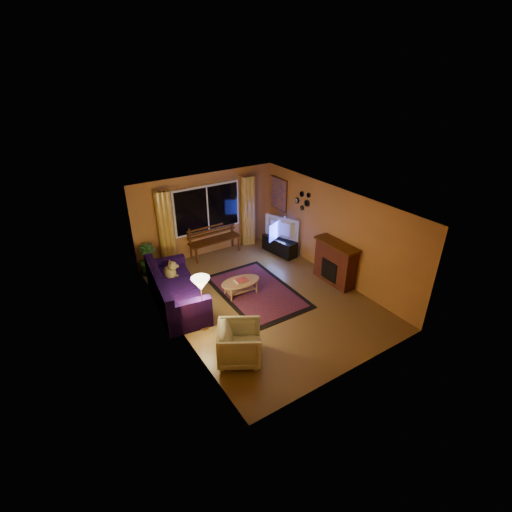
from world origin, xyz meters
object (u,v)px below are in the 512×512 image
sofa (177,288)px  coffee_table (241,287)px  floor_lamp (202,304)px  bench (215,247)px  armchair (240,342)px  tv_console (279,246)px

sofa → coffee_table: (1.54, -0.41, -0.29)m
sofa → coffee_table: 1.62m
sofa → floor_lamp: (0.15, -1.15, 0.17)m
bench → floor_lamp: bearing=-123.3°
floor_lamp → armchair: bearing=-81.7°
bench → coffee_table: bench is taller
sofa → armchair: sofa is taller
floor_lamp → tv_console: (3.57, 2.08, -0.40)m
floor_lamp → coffee_table: bearing=28.1°
sofa → tv_console: 3.84m
armchair → coffee_table: size_ratio=0.83×
armchair → coffee_table: 2.36m
tv_console → sofa: bearing=-175.1°
coffee_table → sofa: bearing=165.0°
floor_lamp → tv_console: bearing=30.1°
sofa → coffee_table: size_ratio=2.26×
bench → armchair: bearing=-113.1°
sofa → coffee_table: sofa is taller
armchair → tv_console: 4.77m
bench → tv_console: (1.72, -0.98, 0.00)m
bench → floor_lamp: floor_lamp is taller
coffee_table → tv_console: tv_console is taller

